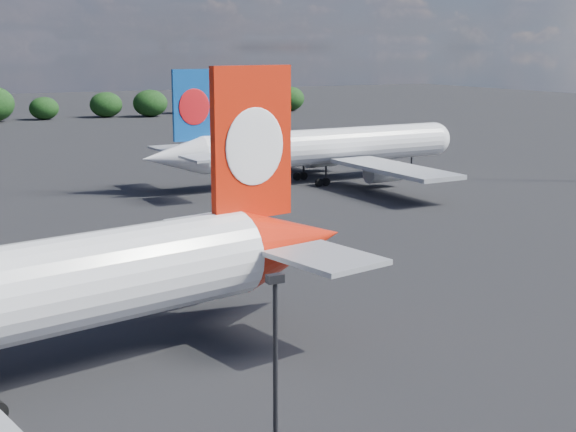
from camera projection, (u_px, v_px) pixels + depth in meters
name	position (u px, v px, depth m)	size (l,w,h in m)	color
china_southern_airliner	(316.00, 148.00, 109.34)	(47.81, 45.41, 15.63)	white
apron_lamp_post	(276.00, 420.00, 26.21)	(0.55, 0.30, 11.23)	black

